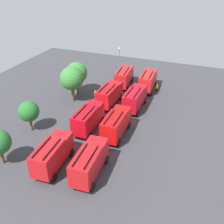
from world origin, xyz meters
TOP-DOWN VIEW (x-y plane):
  - ground_plane at (0.00, 0.00)m, footprint 64.05×64.05m
  - fire_truck_0 at (-13.25, -2.32)m, footprint 7.34×3.14m
  - fire_truck_1 at (-4.20, -2.30)m, footprint 7.25×2.87m
  - fire_truck_2 at (4.84, -2.39)m, footprint 7.20×2.75m
  - fire_truck_3 at (13.38, -2.48)m, footprint 7.33×3.09m
  - fire_truck_4 at (-13.62, 2.62)m, footprint 7.35×3.15m
  - fire_truck_5 at (-4.22, 2.27)m, footprint 7.23×2.84m
  - fire_truck_6 at (4.57, 2.31)m, footprint 7.24×2.86m
  - fire_truck_7 at (13.45, 2.61)m, footprint 7.40×3.31m
  - firefighter_0 at (5.83, 5.68)m, footprint 0.32×0.46m
  - firefighter_1 at (13.15, -4.43)m, footprint 0.29×0.45m
  - firefighter_2 at (-10.00, 5.20)m, footprint 0.36×0.47m
  - firefighter_3 at (-9.32, 0.10)m, footprint 0.32×0.46m
  - firefighter_4 at (9.85, 4.67)m, footprint 0.31×0.45m
  - tree_1 at (-7.53, 10.53)m, footprint 3.17×3.17m
  - tree_2 at (3.60, 9.23)m, footprint 4.31×4.31m
  - tree_3 at (6.91, 10.03)m, footprint 4.10×4.10m
  - traffic_cone_0 at (4.24, 5.42)m, footprint 0.39×0.39m
  - lamppost at (20.02, 6.10)m, footprint 0.36×0.36m

SIDE VIEW (x-z plane):
  - ground_plane at x=0.00m, z-range 0.00..0.00m
  - traffic_cone_0 at x=4.24m, z-range 0.00..0.56m
  - firefighter_3 at x=-9.32m, z-range 0.09..1.69m
  - firefighter_1 at x=13.15m, z-range 0.10..1.77m
  - firefighter_2 at x=-10.00m, z-range 0.10..1.79m
  - firefighter_0 at x=5.83m, z-range 0.11..1.84m
  - firefighter_4 at x=9.85m, z-range 0.11..1.85m
  - fire_truck_0 at x=-13.25m, z-range 0.21..4.09m
  - fire_truck_1 at x=-4.20m, z-range 0.21..4.09m
  - fire_truck_2 at x=4.84m, z-range 0.21..4.09m
  - fire_truck_3 at x=13.38m, z-range 0.21..4.09m
  - fire_truck_4 at x=-13.62m, z-range 0.21..4.09m
  - fire_truck_5 at x=-4.22m, z-range 0.21..4.09m
  - fire_truck_6 at x=4.57m, z-range 0.21..4.09m
  - fire_truck_7 at x=13.45m, z-range 0.21..4.09m
  - tree_1 at x=-7.53m, z-range 0.85..5.76m
  - lamppost at x=20.02m, z-range 0.55..6.58m
  - tree_3 at x=6.91m, z-range 1.10..7.45m
  - tree_2 at x=3.60m, z-range 1.15..7.83m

